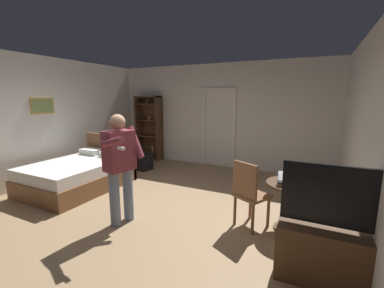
% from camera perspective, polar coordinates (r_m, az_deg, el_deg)
% --- Properties ---
extents(ground_plane, '(7.20, 7.20, 0.00)m').
position_cam_1_polar(ground_plane, '(4.38, -10.46, -15.06)').
color(ground_plane, '#997A56').
extents(wall_back, '(6.19, 0.12, 2.76)m').
position_cam_1_polar(wall_back, '(6.93, 5.81, 6.38)').
color(wall_back, silver).
rests_on(wall_back, ground_plane).
extents(wall_left, '(0.15, 6.79, 2.76)m').
position_cam_1_polar(wall_left, '(6.30, -33.79, 4.24)').
color(wall_left, silver).
rests_on(wall_left, ground_plane).
extents(wall_right, '(0.12, 6.79, 2.76)m').
position_cam_1_polar(wall_right, '(3.25, 37.00, -0.42)').
color(wall_right, silver).
rests_on(wall_right, ground_plane).
extents(doorway_frame, '(0.93, 0.08, 2.13)m').
position_cam_1_polar(doorway_frame, '(6.84, 6.13, 4.97)').
color(doorway_frame, white).
rests_on(doorway_frame, ground_plane).
extents(bed, '(1.45, 1.99, 1.02)m').
position_cam_1_polar(bed, '(5.81, -23.85, -6.12)').
color(bed, brown).
rests_on(bed, ground_plane).
extents(bookshelf, '(0.81, 0.32, 1.92)m').
position_cam_1_polar(bookshelf, '(7.76, -9.67, 4.08)').
color(bookshelf, '#4C331E').
rests_on(bookshelf, ground_plane).
extents(tv_flatscreen, '(1.09, 0.40, 1.25)m').
position_cam_1_polar(tv_flatscreen, '(3.08, 29.52, -20.21)').
color(tv_flatscreen, '#4C331E').
rests_on(tv_flatscreen, ground_plane).
extents(side_table, '(0.69, 0.69, 0.70)m').
position_cam_1_polar(side_table, '(3.89, 21.52, -11.40)').
color(side_table, '#4C331E').
rests_on(side_table, ground_plane).
extents(laptop, '(0.36, 0.36, 0.17)m').
position_cam_1_polar(laptop, '(3.76, 21.37, -7.68)').
color(laptop, black).
rests_on(laptop, side_table).
extents(bottle_on_table, '(0.06, 0.06, 0.29)m').
position_cam_1_polar(bottle_on_table, '(3.69, 23.96, -7.03)').
color(bottle_on_table, '#1F462C').
rests_on(bottle_on_table, side_table).
extents(wooden_chair, '(0.57, 0.57, 0.99)m').
position_cam_1_polar(wooden_chair, '(3.76, 12.79, -10.57)').
color(wooden_chair, brown).
rests_on(wooden_chair, ground_plane).
extents(person_blue_shirt, '(0.61, 0.69, 1.65)m').
position_cam_1_polar(person_blue_shirt, '(3.83, -16.01, -3.96)').
color(person_blue_shirt, slate).
rests_on(person_blue_shirt, ground_plane).
extents(suitcase_dark, '(0.54, 0.43, 0.42)m').
position_cam_1_polar(suitcase_dark, '(6.78, -11.35, -3.93)').
color(suitcase_dark, black).
rests_on(suitcase_dark, ground_plane).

